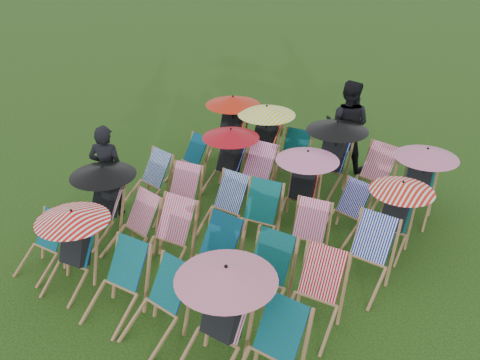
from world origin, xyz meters
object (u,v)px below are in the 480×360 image
Objects in this scene: deckchair_0 at (41,246)px; deckchair_29 at (419,182)px; person_left at (107,171)px; person_rear at (347,126)px; deckchair_5 at (268,356)px.

deckchair_0 is 6.09m from deckchair_29.
deckchair_0 is at bearing 77.16° from person_left.
person_rear is at bearing 64.78° from deckchair_0.
deckchair_29 is 0.76× the size of person_left.
person_left is at bearing 158.59° from deckchair_5.
person_left is at bearing 98.24° from deckchair_0.
person_left is (-4.22, 1.70, 0.33)m from deckchair_5.
deckchair_5 is 4.56m from deckchair_29.
person_left is at bearing -154.25° from deckchair_29.
person_rear is at bearing 106.68° from deckchair_5.
person_rear reaches higher than deckchair_29.
deckchair_29 is (4.03, 4.56, 0.25)m from deckchair_0.
deckchair_29 is at bearing 139.23° from person_rear.
deckchair_29 is at bearing 45.12° from deckchair_0.
deckchair_29 is 2.09m from person_rear.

